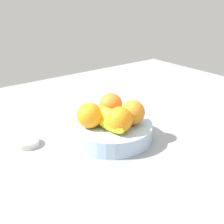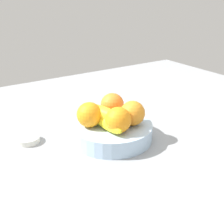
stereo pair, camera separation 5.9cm
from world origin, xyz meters
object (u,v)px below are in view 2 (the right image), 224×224
Objects in this scene: jar_lid at (28,139)px; fruit_bowl at (112,131)px; orange_center at (90,115)px; banana_bunch at (104,117)px; orange_front_right at (112,105)px; orange_back_left at (118,120)px; orange_front_left at (133,113)px.

fruit_bowl is at bearing 151.62° from jar_lid.
orange_center reaches higher than jar_lid.
banana_bunch is (2.96, 0.26, 5.66)cm from fruit_bowl.
orange_front_right reaches higher than banana_bunch.
orange_center is at bearing -16.59° from fruit_bowl.
banana_bunch reaches higher than jar_lid.
jar_lid is (21.47, -17.78, -8.05)cm from orange_back_left.
orange_front_right is 0.41× the size of banana_bunch.
jar_lid is (16.34, -10.41, -8.05)cm from orange_center.
orange_back_left is 1.05× the size of jar_lid.
orange_front_right is at bearing -114.93° from orange_back_left.
orange_front_left is 1.00× the size of orange_back_left.
orange_front_right is 11.88cm from orange_back_left.
orange_center is at bearing -31.68° from banana_bunch.
orange_front_left reaches higher than jar_lid.
banana_bunch is at bearing 147.64° from jar_lid.
orange_front_right is at bearing 165.18° from jar_lid.
banana_bunch is at bearing 40.53° from orange_front_right.
jar_lid is (22.88, -12.36, -1.68)cm from fruit_bowl.
orange_front_left is 1.00× the size of orange_front_right.
orange_center and orange_back_left have the same top height.
banana_bunch is 24.69cm from jar_lid.
orange_front_left is at bearing 149.85° from jar_lid.
orange_center is 20.98cm from jar_lid.
fruit_bowl is 3.46× the size of jar_lid.
orange_center is 1.05× the size of jar_lid.
orange_front_right is (-3.60, -5.36, 6.37)cm from fruit_bowl.
jar_lid is (19.92, -12.62, -7.34)cm from banana_bunch.
fruit_bowl is 9.33cm from orange_center.
orange_front_right and orange_back_left have the same top height.
orange_back_left is (-5.13, 7.37, 0.00)cm from orange_center.
orange_front_left is 8.69cm from banana_bunch.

